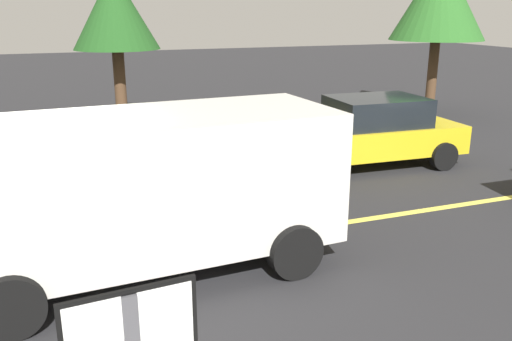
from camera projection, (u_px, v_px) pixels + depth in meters
ground_plane at (53, 267)px, 7.68m from camera, size 80.00×80.00×0.00m
lane_marking_centre at (251, 237)px, 8.68m from camera, size 28.00×0.16×0.01m
white_van at (147, 184)px, 7.26m from camera, size 5.30×2.49×2.20m
car_yellow_mid_road at (369, 132)px, 12.44m from camera, size 4.42×2.15×1.59m
tree_centre_verge at (115, 11)px, 15.53m from camera, size 2.50×2.50×4.60m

